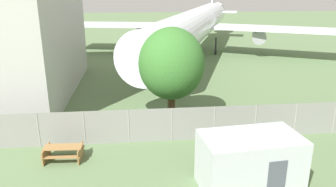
# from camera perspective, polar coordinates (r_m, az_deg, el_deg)

# --- Properties ---
(perimeter_fence) EXTENTS (56.07, 0.07, 2.07)m
(perimeter_fence) POSITION_cam_1_polar(r_m,az_deg,el_deg) (19.41, 0.73, -5.43)
(perimeter_fence) COLOR gray
(perimeter_fence) RESTS_ON ground
(airplane) EXTENTS (37.62, 45.47, 12.15)m
(airplane) POSITION_cam_1_polar(r_m,az_deg,el_deg) (44.04, 5.18, 11.98)
(airplane) COLOR white
(airplane) RESTS_ON ground
(portable_cabin) EXTENTS (4.61, 2.89, 2.56)m
(portable_cabin) POSITION_cam_1_polar(r_m,az_deg,el_deg) (15.44, 14.01, -11.52)
(portable_cabin) COLOR silver
(portable_cabin) RESTS_ON ground
(picnic_bench_near_cabin) EXTENTS (2.06, 1.50, 0.76)m
(picnic_bench_near_cabin) POSITION_cam_1_polar(r_m,az_deg,el_deg) (18.45, -17.77, -9.56)
(picnic_bench_near_cabin) COLOR olive
(picnic_bench_near_cabin) RESTS_ON ground
(tree_near_hangar) EXTENTS (4.22, 4.22, 6.45)m
(tree_near_hangar) POSITION_cam_1_polar(r_m,az_deg,el_deg) (20.91, 0.61, 5.15)
(tree_near_hangar) COLOR #4C3823
(tree_near_hangar) RESTS_ON ground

